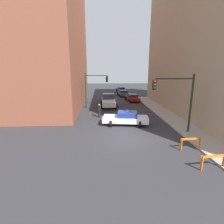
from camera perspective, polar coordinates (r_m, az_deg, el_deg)
name	(u,v)px	position (r m, az deg, el deg)	size (l,w,h in m)	color
ground_plane	(126,139)	(14.80, 4.69, -8.90)	(120.00, 120.00, 0.00)	#2D2D33
sidewalk_right	(198,137)	(16.78, 26.35, -7.34)	(2.40, 44.00, 0.12)	#9E998E
building_corner_left	(31,31)	(29.75, -25.04, 22.80)	(14.00, 20.00, 21.96)	brown
traffic_light_near	(179,95)	(16.37, 21.00, 5.27)	(3.64, 0.35, 5.20)	black
traffic_light_far	(93,85)	(26.59, -6.26, 8.72)	(3.44, 0.35, 5.20)	black
police_car	(126,118)	(18.38, 4.55, -1.96)	(4.92, 2.81, 1.52)	white
white_truck	(109,101)	(27.54, -1.14, 3.74)	(2.66, 5.41, 1.90)	silver
parked_car_near	(132,97)	(32.36, 6.65, 4.74)	(2.55, 4.46, 1.31)	maroon
parked_car_mid	(123,93)	(38.24, 3.62, 6.19)	(2.54, 4.45, 1.31)	#474C51
parked_car_far	(121,90)	(44.85, 2.98, 7.31)	(2.48, 4.42, 1.31)	navy
pedestrian_crossing	(99,110)	(21.11, -4.16, 0.49)	(0.42, 0.42, 1.66)	black
barrier_front	(213,160)	(11.98, 30.16, -13.29)	(1.60, 0.32, 0.90)	orange
barrier_mid	(191,142)	(13.98, 24.35, -8.81)	(1.60, 0.28, 0.90)	orange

